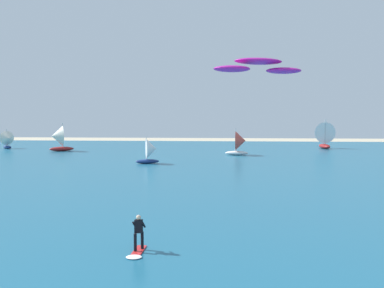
% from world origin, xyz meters
% --- Properties ---
extents(ocean, '(160.00, 90.00, 0.10)m').
position_xyz_m(ocean, '(0.00, 49.39, 0.05)').
color(ocean, '#1E607F').
rests_on(ocean, ground).
extents(kitesurfer, '(0.72, 1.97, 1.67)m').
position_xyz_m(kitesurfer, '(-3.29, 11.97, 0.70)').
color(kitesurfer, red).
rests_on(kitesurfer, ocean).
extents(kite, '(6.28, 3.97, 0.91)m').
position_xyz_m(kite, '(2.78, 20.76, 9.41)').
color(kite, '#B21999').
extents(sailboat_near_shore, '(4.05, 4.75, 5.52)m').
position_xyz_m(sailboat_near_shore, '(19.64, 74.03, 2.63)').
color(sailboat_near_shore, maroon).
rests_on(sailboat_near_shore, ocean).
extents(sailboat_heeled_over, '(3.63, 3.09, 4.21)m').
position_xyz_m(sailboat_heeled_over, '(3.30, 58.97, 2.03)').
color(sailboat_heeled_over, white).
rests_on(sailboat_heeled_over, ocean).
extents(sailboat_far_right, '(3.18, 2.79, 3.57)m').
position_xyz_m(sailboat_far_right, '(-8.63, 46.80, 1.74)').
color(sailboat_far_right, navy).
rests_on(sailboat_far_right, ocean).
extents(sailboat_trailing, '(3.26, 3.24, 3.68)m').
position_xyz_m(sailboat_trailing, '(-39.16, 68.75, 1.79)').
color(sailboat_trailing, navy).
rests_on(sailboat_trailing, ocean).
extents(sailboat_center_horizon, '(4.39, 3.91, 4.89)m').
position_xyz_m(sailboat_center_horizon, '(-27.71, 64.00, 2.34)').
color(sailboat_center_horizon, maroon).
rests_on(sailboat_center_horizon, ocean).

